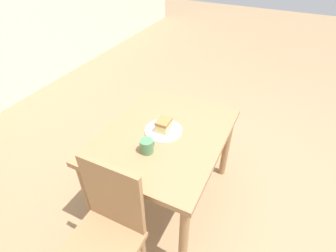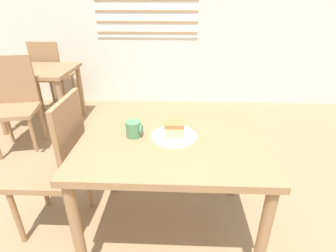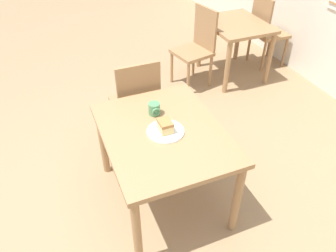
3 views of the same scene
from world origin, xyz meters
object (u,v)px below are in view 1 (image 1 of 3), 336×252
(chair_near_window, at_px, (106,232))
(cake_slice, at_px, (164,125))
(plate, at_px, (163,130))
(coffee_mug, at_px, (147,146))
(dining_table_near, at_px, (164,143))

(chair_near_window, bearing_deg, cake_slice, 89.49)
(plate, height_order, cake_slice, cake_slice)
(coffee_mug, bearing_deg, cake_slice, -1.14)
(coffee_mug, bearing_deg, plate, -0.48)
(coffee_mug, bearing_deg, chair_near_window, 179.79)
(chair_near_window, height_order, cake_slice, chair_near_window)
(plate, relative_size, cake_slice, 2.39)
(dining_table_near, xyz_separation_m, cake_slice, (0.02, 0.01, 0.15))
(chair_near_window, xyz_separation_m, coffee_mug, (0.51, -0.00, 0.26))
(dining_table_near, relative_size, chair_near_window, 1.12)
(dining_table_near, xyz_separation_m, coffee_mug, (-0.22, 0.01, 0.14))
(chair_near_window, relative_size, cake_slice, 8.39)
(plate, xyz_separation_m, coffee_mug, (-0.23, 0.00, 0.04))
(coffee_mug, bearing_deg, dining_table_near, -3.64)
(dining_table_near, bearing_deg, cake_slice, 29.33)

